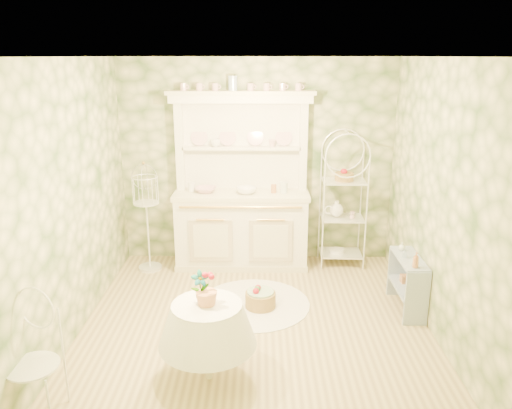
{
  "coord_description": "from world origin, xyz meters",
  "views": [
    {
      "loc": [
        0.05,
        -4.71,
        2.71
      ],
      "look_at": [
        0.0,
        0.5,
        1.15
      ],
      "focal_mm": 35.0,
      "sensor_mm": 36.0,
      "label": 1
    }
  ],
  "objects_px": {
    "side_shelf": "(407,283)",
    "birdcage_stand": "(147,220)",
    "kitchen_dresser": "(241,182)",
    "floor_basket": "(260,298)",
    "bakers_rack": "(343,201)",
    "round_table": "(208,344)",
    "cafe_chair": "(33,371)"
  },
  "relations": [
    {
      "from": "side_shelf",
      "to": "cafe_chair",
      "type": "xyz_separation_m",
      "value": [
        -3.35,
        -1.76,
        0.09
      ]
    },
    {
      "from": "kitchen_dresser",
      "to": "bakers_rack",
      "type": "distance_m",
      "value": 1.36
    },
    {
      "from": "birdcage_stand",
      "to": "floor_basket",
      "type": "height_order",
      "value": "birdcage_stand"
    },
    {
      "from": "kitchen_dresser",
      "to": "bakers_rack",
      "type": "relative_size",
      "value": 1.3
    },
    {
      "from": "cafe_chair",
      "to": "floor_basket",
      "type": "relative_size",
      "value": 2.46
    },
    {
      "from": "side_shelf",
      "to": "floor_basket",
      "type": "xyz_separation_m",
      "value": [
        -1.61,
        0.02,
        -0.21
      ]
    },
    {
      "from": "kitchen_dresser",
      "to": "cafe_chair",
      "type": "xyz_separation_m",
      "value": [
        -1.48,
        -2.98,
        -0.74
      ]
    },
    {
      "from": "round_table",
      "to": "bakers_rack",
      "type": "bearing_deg",
      "value": 58.8
    },
    {
      "from": "round_table",
      "to": "cafe_chair",
      "type": "relative_size",
      "value": 0.81
    },
    {
      "from": "kitchen_dresser",
      "to": "floor_basket",
      "type": "distance_m",
      "value": 1.61
    },
    {
      "from": "round_table",
      "to": "floor_basket",
      "type": "bearing_deg",
      "value": 70.6
    },
    {
      "from": "birdcage_stand",
      "to": "floor_basket",
      "type": "relative_size",
      "value": 4.08
    },
    {
      "from": "bakers_rack",
      "to": "round_table",
      "type": "height_order",
      "value": "bakers_rack"
    },
    {
      "from": "bakers_rack",
      "to": "birdcage_stand",
      "type": "distance_m",
      "value": 2.56
    },
    {
      "from": "kitchen_dresser",
      "to": "floor_basket",
      "type": "xyz_separation_m",
      "value": [
        0.25,
        -1.2,
        -1.04
      ]
    },
    {
      "from": "side_shelf",
      "to": "cafe_chair",
      "type": "height_order",
      "value": "cafe_chair"
    },
    {
      "from": "cafe_chair",
      "to": "birdcage_stand",
      "type": "xyz_separation_m",
      "value": [
        0.27,
        2.82,
        0.27
      ]
    },
    {
      "from": "side_shelf",
      "to": "round_table",
      "type": "relative_size",
      "value": 1.11
    },
    {
      "from": "kitchen_dresser",
      "to": "floor_basket",
      "type": "bearing_deg",
      "value": -78.18
    },
    {
      "from": "side_shelf",
      "to": "round_table",
      "type": "height_order",
      "value": "round_table"
    },
    {
      "from": "round_table",
      "to": "birdcage_stand",
      "type": "height_order",
      "value": "birdcage_stand"
    },
    {
      "from": "kitchen_dresser",
      "to": "side_shelf",
      "type": "distance_m",
      "value": 2.38
    },
    {
      "from": "round_table",
      "to": "cafe_chair",
      "type": "distance_m",
      "value": 1.37
    },
    {
      "from": "bakers_rack",
      "to": "round_table",
      "type": "bearing_deg",
      "value": -119.31
    },
    {
      "from": "bakers_rack",
      "to": "side_shelf",
      "type": "height_order",
      "value": "bakers_rack"
    },
    {
      "from": "kitchen_dresser",
      "to": "floor_basket",
      "type": "height_order",
      "value": "kitchen_dresser"
    },
    {
      "from": "bakers_rack",
      "to": "birdcage_stand",
      "type": "relative_size",
      "value": 1.3
    },
    {
      "from": "side_shelf",
      "to": "birdcage_stand",
      "type": "xyz_separation_m",
      "value": [
        -3.07,
        1.06,
        0.36
      ]
    },
    {
      "from": "cafe_chair",
      "to": "floor_basket",
      "type": "xyz_separation_m",
      "value": [
        1.73,
        1.78,
        -0.3
      ]
    },
    {
      "from": "bakers_rack",
      "to": "side_shelf",
      "type": "bearing_deg",
      "value": -65.24
    },
    {
      "from": "kitchen_dresser",
      "to": "bakers_rack",
      "type": "xyz_separation_m",
      "value": [
        1.33,
        0.04,
        -0.27
      ]
    },
    {
      "from": "kitchen_dresser",
      "to": "birdcage_stand",
      "type": "distance_m",
      "value": 1.31
    }
  ]
}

